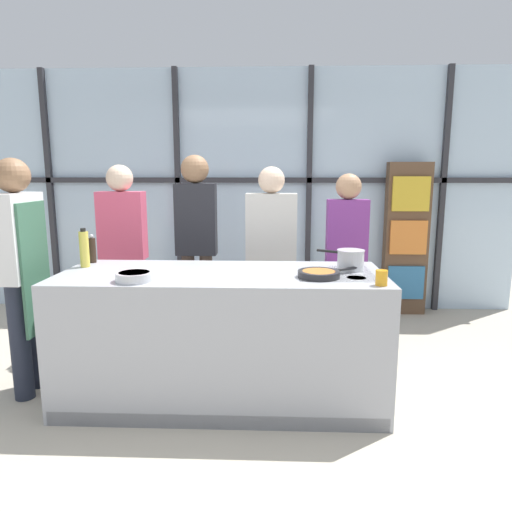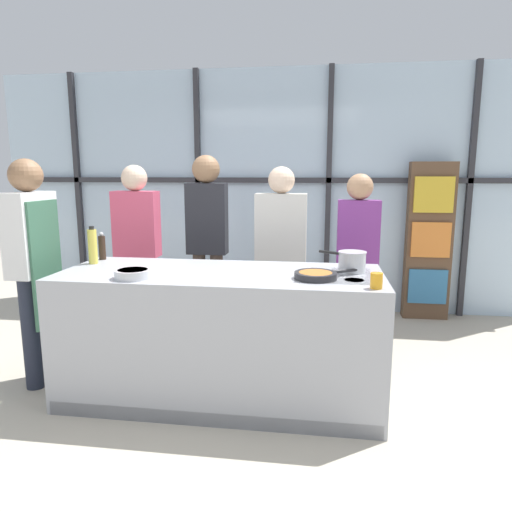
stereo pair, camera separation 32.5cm
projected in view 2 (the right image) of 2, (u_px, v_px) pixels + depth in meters
The scene contains 16 objects.
ground_plane at pixel (223, 395), 3.37m from camera, with size 18.00×18.00×0.00m, color #BCB29E.
back_window_wall at pixel (263, 192), 5.39m from camera, with size 6.40×0.10×2.80m.
bookshelf at pixel (429, 242), 5.04m from camera, with size 0.49×0.19×1.74m.
demo_island at pixel (222, 335), 3.29m from camera, with size 2.26×0.87×0.94m.
chef at pixel (34, 259), 3.43m from camera, with size 0.24×0.43×1.73m.
spectator_far_left at pixel (137, 243), 4.28m from camera, with size 0.41×0.24×1.70m.
spectator_center_left at pixel (207, 235), 4.17m from camera, with size 0.36×0.25×1.78m.
spectator_center_right at pixel (281, 249), 4.10m from camera, with size 0.45×0.24×1.68m.
spectator_far_right at pixel (357, 251), 4.01m from camera, with size 0.36×0.23×1.62m.
frying_pan at pixel (316, 275), 2.99m from camera, with size 0.46×0.34×0.04m.
saucepan at pixel (352, 261), 3.19m from camera, with size 0.33×0.24×0.14m.
white_plate at pixel (142, 270), 3.23m from camera, with size 0.27×0.27×0.01m, color white.
mixing_bowl at pixel (133, 273), 3.00m from camera, with size 0.24×0.24×0.06m.
oil_bottle at pixel (93, 246), 3.47m from camera, with size 0.07×0.07×0.29m.
pepper_grinder at pixel (102, 247), 3.64m from camera, with size 0.05×0.05×0.22m.
juice_glass_near at pixel (376, 281), 2.73m from camera, with size 0.07×0.07×0.10m, color orange.
Camera 2 is at (0.69, -3.07, 1.62)m, focal length 32.00 mm.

